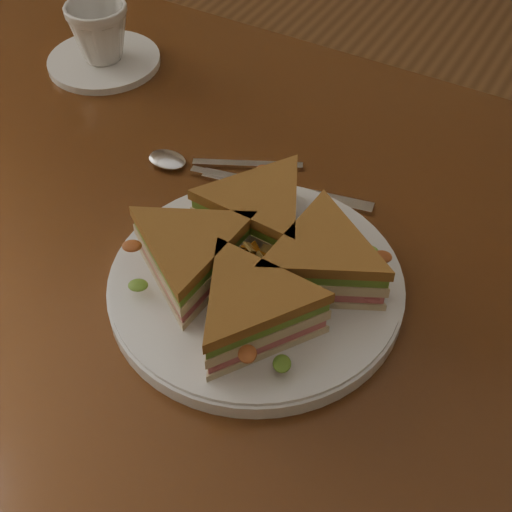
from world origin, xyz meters
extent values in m
cube|color=#391D0D|center=(0.00, 0.00, 0.73)|extent=(1.20, 0.80, 0.04)
cylinder|color=#341D0F|center=(-0.54, 0.34, 0.35)|extent=(0.06, 0.06, 0.71)
cylinder|color=silver|center=(0.05, -0.05, 0.76)|extent=(0.29, 0.29, 0.02)
cube|color=silver|center=(-0.05, 0.11, 0.75)|extent=(0.12, 0.07, 0.00)
ellipsoid|color=silver|center=(-0.14, 0.07, 0.76)|extent=(0.05, 0.03, 0.01)
cube|color=silver|center=(0.01, 0.09, 0.75)|extent=(0.20, 0.06, 0.00)
cube|color=silver|center=(-0.08, 0.07, 0.75)|extent=(0.05, 0.02, 0.00)
cylinder|color=silver|center=(-0.34, 0.21, 0.76)|extent=(0.16, 0.16, 0.01)
imported|color=silver|center=(-0.34, 0.21, 0.80)|extent=(0.09, 0.09, 0.08)
camera|label=1|loc=(0.28, -0.45, 1.29)|focal=50.00mm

